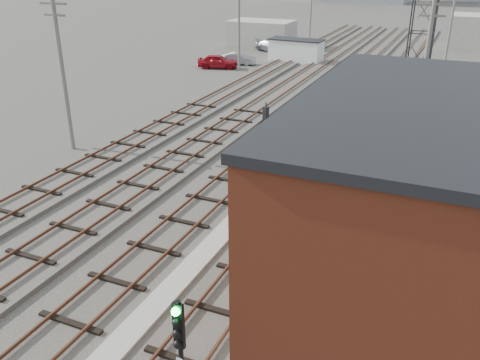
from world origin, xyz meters
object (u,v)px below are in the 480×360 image
Objects in this scene: switch_stand at (266,114)px; car_grey at (272,46)px; site_trailer at (296,50)px; car_silver at (238,59)px; car_red at (218,61)px.

switch_stand is 28.99m from car_grey.
site_trailer reaches higher than car_silver.
switch_stand is 0.29× the size of car_grey.
car_silver is 0.77× the size of car_grey.
car_red is (-6.36, -6.56, -0.54)m from site_trailer.
site_trailer reaches higher than car_grey.
car_red reaches higher than car_grey.
car_silver is at bearing -140.23° from site_trailer.
car_grey is at bearing 136.38° from site_trailer.
site_trailer is at bearing -61.03° from car_red.
switch_stand reaches higher than car_grey.
car_silver is at bearing -39.60° from car_red.
site_trailer is (-5.07, 22.29, 0.58)m from switch_stand.
switch_stand is at bearing -160.91° from car_red.
switch_stand reaches higher than car_silver.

